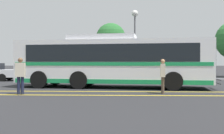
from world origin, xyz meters
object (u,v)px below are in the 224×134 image
Objects in this scene: street_lamp at (135,26)px; transit_bus at (112,61)px; tree_2 at (111,38)px; pedestrian_0 at (163,74)px; parked_car_2 at (143,72)px; pedestrian_1 at (20,74)px; parked_car_1 at (71,73)px.

transit_bus is at bearing -101.89° from street_lamp.
tree_2 is at bearing 136.89° from street_lamp.
street_lamp is at bearing -169.51° from pedestrian_0.
transit_bus is at bearing 162.30° from parked_car_2.
tree_2 is (-3.06, 13.50, 2.97)m from pedestrian_0.
pedestrian_0 is 6.63m from pedestrian_1.
street_lamp is 3.26m from tree_2.
parked_car_2 is at bearing -82.85° from parked_car_1.
parked_car_2 is 11.17m from pedestrian_1.
pedestrian_1 is 0.31× the size of tree_2.
pedestrian_1 is at bearing -77.71° from pedestrian_0.
transit_bus is at bearing -87.21° from tree_2.
parked_car_2 is 2.76× the size of pedestrian_0.
transit_bus is 2.58× the size of parked_car_2.
pedestrian_1 is at bearing -179.52° from parked_car_1.
transit_bus reaches higher than parked_car_1.
parked_car_2 is (5.75, 0.29, 0.04)m from parked_car_1.
transit_bus reaches higher than pedestrian_0.
pedestrian_1 reaches higher than parked_car_2.
street_lamp is at bearing 57.41° from pedestrian_1.
pedestrian_0 is 0.26× the size of street_lamp.
parked_car_2 is at bearing 48.67° from pedestrian_1.
transit_bus reaches higher than parked_car_2.
tree_2 reaches higher than transit_bus.
tree_2 reaches higher than parked_car_1.
parked_car_2 is (2.28, 5.56, -0.89)m from transit_bus.
street_lamp is (-0.78, 11.37, 3.89)m from pedestrian_0.
tree_2 is at bearing 33.95° from parked_car_2.
street_lamp reaches higher than pedestrian_0.
parked_car_2 is at bearing -171.64° from pedestrian_0.
pedestrian_1 is at bearing -115.83° from street_lamp.
pedestrian_0 is (0.26, -8.54, 0.23)m from parked_car_2.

